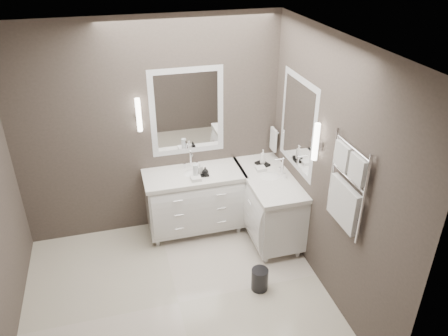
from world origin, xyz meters
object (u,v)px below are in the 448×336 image
object	(u,v)px
vanity_back	(195,198)
towel_ladder	(346,190)
vanity_right	(268,202)
waste_bin	(260,279)

from	to	relation	value
vanity_back	towel_ladder	bearing A→B (deg)	-55.90
vanity_right	towel_ladder	bearing A→B (deg)	-80.16
vanity_back	towel_ladder	distance (m)	2.16
vanity_right	towel_ladder	size ratio (longest dim) A/B	1.38
vanity_right	waste_bin	world-z (taller)	vanity_right
vanity_back	towel_ladder	size ratio (longest dim) A/B	1.38
vanity_right	towel_ladder	xyz separation A→B (m)	(0.23, -1.30, 0.91)
vanity_back	vanity_right	bearing A→B (deg)	-20.38
towel_ladder	waste_bin	bearing A→B (deg)	149.97
vanity_right	towel_ladder	distance (m)	1.60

